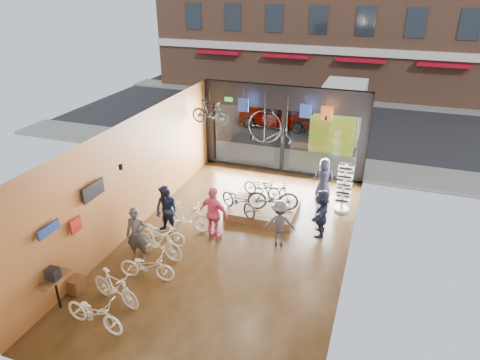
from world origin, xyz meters
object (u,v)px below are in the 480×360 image
at_px(customer_5, 321,213).
at_px(hung_bike, 210,112).
at_px(display_bike_right, 262,187).
at_px(customer_2, 214,214).
at_px(display_bike_mid, 273,196).
at_px(customer_1, 167,211).
at_px(floor_bike_1, 115,287).
at_px(customer_3, 280,223).
at_px(box_truck, 339,115).
at_px(floor_bike_5, 186,217).
at_px(display_bike_left, 239,201).
at_px(street_car, 279,113).
at_px(floor_bike_3, 158,242).
at_px(penny_farthing, 271,129).
at_px(customer_0, 137,234).
at_px(sunglasses_rack, 344,188).
at_px(customer_4, 324,178).
at_px(floor_bike_4, 162,233).
at_px(floor_bike_2, 147,266).
at_px(display_platform, 263,211).
at_px(floor_bike_0, 94,313).

relative_size(customer_5, hung_bike, 1.02).
bearing_deg(display_bike_right, customer_2, 175.77).
distance_m(display_bike_mid, customer_1, 3.70).
height_order(floor_bike_1, customer_3, customer_3).
bearing_deg(box_truck, floor_bike_1, -104.47).
xyz_separation_m(floor_bike_5, display_bike_left, (1.41, 1.27, 0.22)).
bearing_deg(hung_bike, street_car, -4.22).
xyz_separation_m(floor_bike_3, penny_farthing, (1.90, 5.72, 1.97)).
height_order(customer_0, sunglasses_rack, sunglasses_rack).
xyz_separation_m(floor_bike_1, hung_bike, (-0.54, 7.80, 2.44)).
xyz_separation_m(customer_2, sunglasses_rack, (3.70, 3.23, -0.01)).
relative_size(customer_0, customer_2, 0.94).
relative_size(street_car, customer_5, 2.88).
distance_m(box_truck, sunglasses_rack, 7.79).
height_order(floor_bike_5, display_bike_left, display_bike_left).
relative_size(customer_0, customer_4, 1.08).
xyz_separation_m(customer_0, customer_2, (1.74, 1.81, 0.06)).
distance_m(display_bike_mid, customer_4, 2.58).
bearing_deg(box_truck, floor_bike_3, -106.66).
bearing_deg(customer_5, box_truck, -178.72).
distance_m(floor_bike_4, customer_5, 5.19).
height_order(floor_bike_2, sunglasses_rack, sunglasses_rack).
bearing_deg(customer_3, display_platform, -73.75).
bearing_deg(display_bike_left, floor_bike_5, 162.32).
bearing_deg(floor_bike_2, street_car, -8.59).
bearing_deg(floor_bike_4, customer_0, 155.94).
bearing_deg(hung_bike, customer_3, -132.01).
distance_m(display_bike_mid, display_bike_right, 1.05).
bearing_deg(customer_2, floor_bike_2, 82.59).
bearing_deg(customer_5, floor_bike_2, -49.81).
xyz_separation_m(floor_bike_1, display_bike_left, (1.62, 5.05, 0.27)).
bearing_deg(floor_bike_4, display_bike_mid, -51.31).
height_order(floor_bike_4, display_bike_right, display_bike_right).
distance_m(floor_bike_0, floor_bike_3, 3.09).
bearing_deg(customer_4, display_bike_left, 37.46).
bearing_deg(customer_0, sunglasses_rack, 28.29).
relative_size(floor_bike_5, customer_3, 1.15).
bearing_deg(customer_5, display_bike_left, -92.39).
height_order(customer_0, hung_bike, hung_bike).
distance_m(customer_1, penny_farthing, 5.25).
bearing_deg(display_bike_mid, floor_bike_5, 110.86).
distance_m(floor_bike_3, display_bike_left, 3.29).
relative_size(customer_4, customer_5, 0.99).
distance_m(customer_0, customer_5, 5.89).
xyz_separation_m(floor_bike_3, customer_4, (4.07, 5.59, 0.27)).
bearing_deg(customer_2, customer_5, -142.62).
xyz_separation_m(street_car, floor_bike_5, (-0.12, -11.82, -0.26)).
bearing_deg(floor_bike_5, floor_bike_1, 168.65).
bearing_deg(floor_bike_1, display_platform, -9.09).
bearing_deg(hung_bike, display_bike_mid, -122.11).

